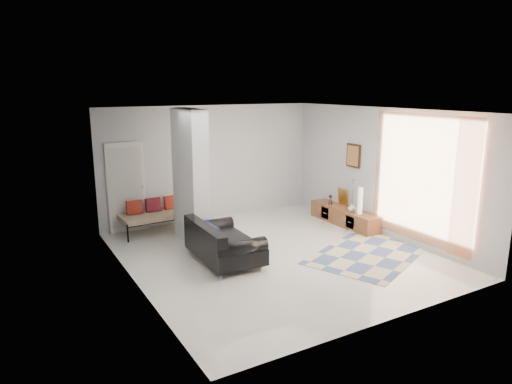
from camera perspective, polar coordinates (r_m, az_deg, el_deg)
floor at (r=9.08m, az=2.42°, el=-7.82°), size 6.00×6.00×0.00m
ceiling at (r=8.49m, az=2.61°, el=10.13°), size 6.00×6.00×0.00m
wall_back at (r=11.28m, az=-5.69°, el=3.63°), size 6.00×0.00×6.00m
wall_front at (r=6.43m, az=17.01°, el=-4.06°), size 6.00×0.00×6.00m
wall_left at (r=7.60m, az=-15.28°, el=-1.35°), size 0.00×6.00×6.00m
wall_right at (r=10.39m, az=15.45°, el=2.41°), size 0.00×6.00×6.00m
partition_column at (r=9.59m, az=-8.22°, el=1.90°), size 0.35×1.20×2.80m
hallway_door at (r=10.64m, az=-15.90°, el=0.54°), size 0.85×0.06×2.04m
curtain at (r=9.56m, az=19.99°, el=1.52°), size 0.00×2.55×2.55m
wall_art at (r=10.97m, az=12.09°, el=4.46°), size 0.04×0.45×0.55m
media_console at (r=11.14m, az=10.96°, el=-2.97°), size 0.45×2.06×0.80m
loveseat at (r=8.65m, az=-4.36°, el=-6.44°), size 1.05×1.74×0.76m
daybed at (r=10.65m, az=-11.73°, el=-2.60°), size 1.94×0.89×0.77m
area_rug at (r=9.35m, az=13.84°, el=-7.53°), size 3.01×2.56×0.01m
cylinder_lamp at (r=10.61m, az=12.90°, el=-1.08°), size 0.11×0.11×0.60m
bronze_figurine at (r=11.38m, az=9.29°, el=-0.92°), size 0.13×0.13×0.24m
vase at (r=10.81m, az=11.88°, el=-1.89°), size 0.19×0.19×0.19m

